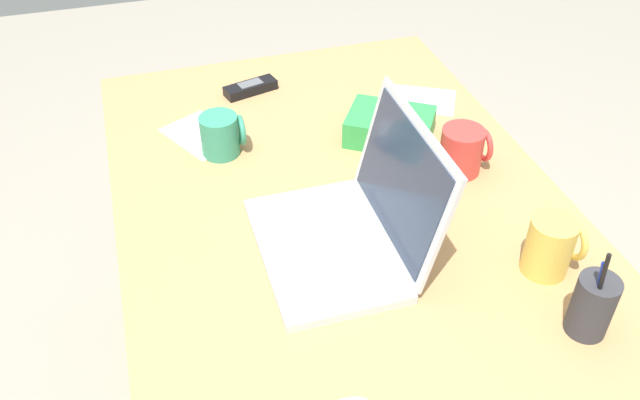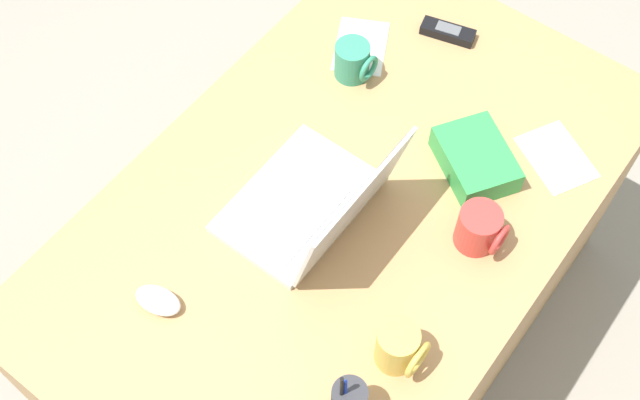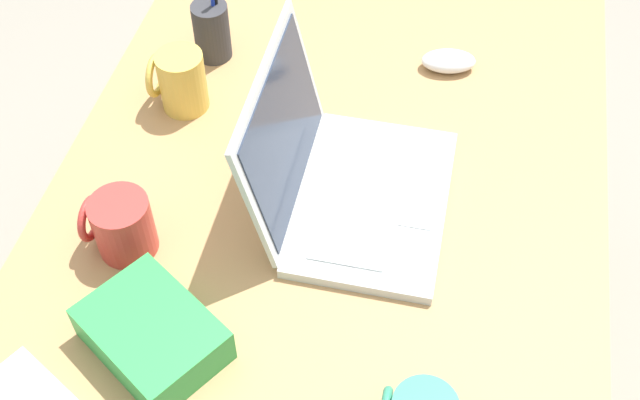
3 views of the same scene
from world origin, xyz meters
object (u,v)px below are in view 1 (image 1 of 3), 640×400
object	(u,v)px
cordless_phone	(251,88)
coffee_mug_tall	(551,246)
coffee_mug_white	(463,150)
snack_bag	(390,127)
coffee_mug_spare	(221,135)
laptop	(350,225)
pen_holder	(592,306)

from	to	relation	value
cordless_phone	coffee_mug_tall	bearing A→B (deg)	25.97
coffee_mug_white	snack_bag	world-z (taller)	coffee_mug_white
coffee_mug_white	cordless_phone	xyz separation A→B (m)	(-0.44, -0.35, -0.04)
snack_bag	coffee_mug_spare	bearing A→B (deg)	-98.34
cordless_phone	snack_bag	size ratio (longest dim) A/B	0.75
coffee_mug_white	coffee_mug_tall	world-z (taller)	coffee_mug_tall
coffee_mug_tall	cordless_phone	size ratio (longest dim) A/B	0.79
coffee_mug_spare	snack_bag	world-z (taller)	coffee_mug_spare
laptop	coffee_mug_tall	bearing A→B (deg)	63.81
laptop	cordless_phone	distance (m)	0.61
laptop	snack_bag	bearing A→B (deg)	147.20
laptop	pen_holder	distance (m)	0.42
laptop	coffee_mug_spare	world-z (taller)	laptop
coffee_mug_spare	cordless_phone	world-z (taller)	coffee_mug_spare
coffee_mug_tall	cordless_phone	world-z (taller)	coffee_mug_tall
coffee_mug_white	pen_holder	distance (m)	0.45
snack_bag	coffee_mug_tall	bearing A→B (deg)	13.78
coffee_mug_white	snack_bag	size ratio (longest dim) A/B	0.55
pen_holder	snack_bag	size ratio (longest dim) A/B	0.96
pen_holder	snack_bag	xyz separation A→B (m)	(-0.60, -0.10, -0.02)
coffee_mug_white	coffee_mug_tall	xyz separation A→B (m)	(0.31, 0.01, 0.01)
coffee_mug_white	pen_holder	world-z (taller)	pen_holder
coffee_mug_white	pen_holder	bearing A→B (deg)	0.05
coffee_mug_tall	snack_bag	bearing A→B (deg)	-166.22
laptop	cordless_phone	size ratio (longest dim) A/B	2.41
laptop	pen_holder	bearing A→B (deg)	45.64
snack_bag	pen_holder	bearing A→B (deg)	9.46
cordless_phone	snack_bag	xyz separation A→B (m)	(0.29, 0.25, 0.02)
coffee_mug_white	cordless_phone	size ratio (longest dim) A/B	0.73
coffee_mug_spare	pen_holder	xyz separation A→B (m)	(0.66, 0.47, 0.01)
coffee_mug_spare	snack_bag	xyz separation A→B (m)	(0.05, 0.37, -0.01)
coffee_mug_tall	coffee_mug_spare	distance (m)	0.71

